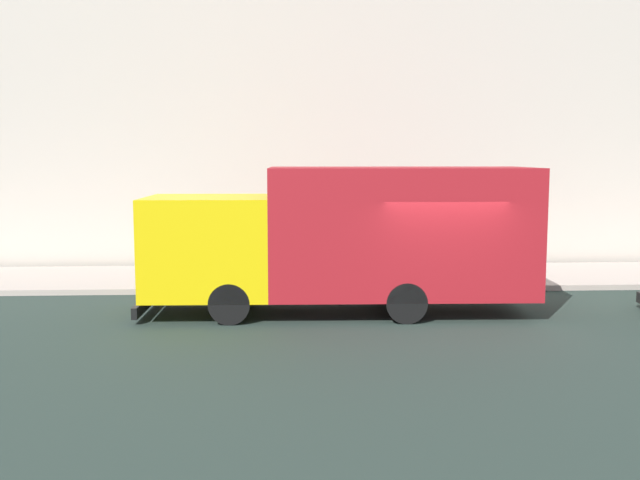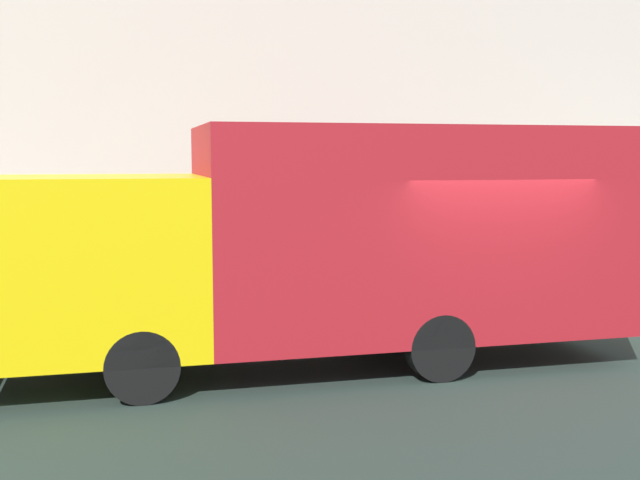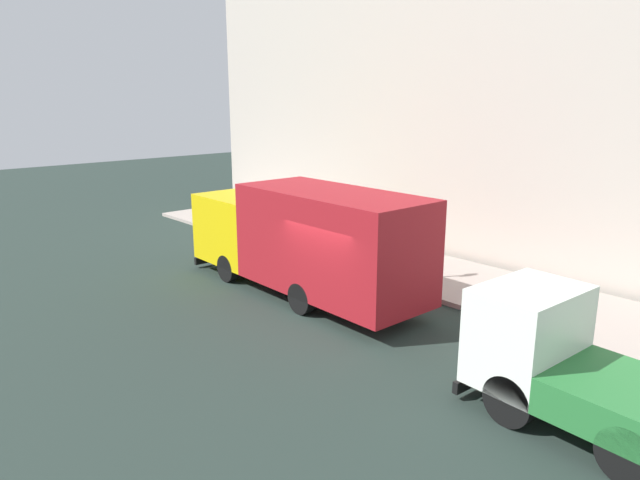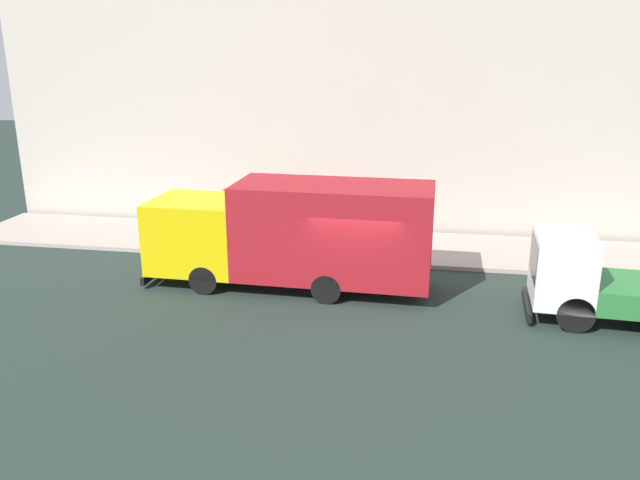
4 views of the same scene
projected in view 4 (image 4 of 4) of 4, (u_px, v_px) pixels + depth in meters
ground at (355, 300)px, 17.92m from camera, size 80.00×80.00×0.00m
sidewalk at (371, 246)px, 22.53m from camera, size 3.85×30.00×0.14m
building_facade at (381, 96)px, 23.33m from camera, size 0.50×30.00×10.28m
large_utility_truck at (295, 232)px, 18.46m from camera, size 2.61×8.47×3.17m
small_flatbed_truck at (602, 282)px, 16.33m from camera, size 2.35×4.85×2.27m
pedestrian_walking at (287, 207)px, 24.11m from camera, size 0.44×0.44×1.65m
pedestrian_standing at (225, 209)px, 23.65m from camera, size 0.46×0.46×1.74m
traffic_cone_orange at (227, 240)px, 21.74m from camera, size 0.50×0.50×0.72m
street_sign_post at (344, 212)px, 20.64m from camera, size 0.44×0.08×2.66m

